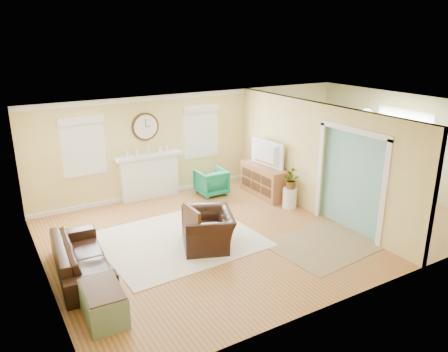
{
  "coord_description": "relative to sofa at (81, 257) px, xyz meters",
  "views": [
    {
      "loc": [
        -5.23,
        -7.22,
        4.09
      ],
      "look_at": [
        -0.8,
        0.3,
        1.2
      ],
      "focal_mm": 35.0,
      "sensor_mm": 36.0,
      "label": 1
    }
  ],
  "objects": [
    {
      "name": "rug_cream",
      "position": [
        2.03,
        0.32,
        -0.31
      ],
      "size": [
        3.21,
        2.83,
        0.02
      ],
      "primitive_type": "cube",
      "rotation": [
        0.0,
        0.0,
        0.05
      ],
      "color": "beige",
      "rests_on": "floor"
    },
    {
      "name": "french_doors",
      "position": [
        8.38,
        0.05,
        0.79
      ],
      "size": [
        0.06,
        1.7,
        2.2
      ],
      "color": "white",
      "rests_on": "ground"
    },
    {
      "name": "rug_grey",
      "position": [
        6.78,
        0.21,
        -0.31
      ],
      "size": [
        2.28,
        2.85,
        0.01
      ],
      "primitive_type": "cube",
      "color": "gray",
      "rests_on": "floor"
    },
    {
      "name": "garden_stool",
      "position": [
        5.09,
        0.55,
        -0.06
      ],
      "size": [
        0.34,
        0.34,
        0.5
      ],
      "primitive_type": "cylinder",
      "color": "white",
      "rests_on": "floor"
    },
    {
      "name": "sofa",
      "position": [
        0.0,
        0.0,
        0.0
      ],
      "size": [
        1.0,
        2.2,
        0.63
      ],
      "primitive_type": "imported",
      "rotation": [
        0.0,
        0.0,
        1.5
      ],
      "color": "black",
      "rests_on": "floor"
    },
    {
      "name": "eames_chair",
      "position": [
        2.42,
        -0.22,
        0.04
      ],
      "size": [
        1.29,
        1.37,
        0.72
      ],
      "primitive_type": "imported",
      "rotation": [
        0.0,
        0.0,
        -1.94
      ],
      "color": "black",
      "rests_on": "floor"
    },
    {
      "name": "wall_right",
      "position": [
        8.42,
        0.05,
        0.99
      ],
      "size": [
        0.02,
        6.0,
        2.6
      ],
      "primitive_type": "cube",
      "color": "tan",
      "rests_on": "ground"
    },
    {
      "name": "dining_chair_e",
      "position": [
        7.43,
        0.17,
        0.29
      ],
      "size": [
        0.56,
        0.56,
        1.03
      ],
      "color": "gray",
      "rests_on": "floor"
    },
    {
      "name": "wall_clock",
      "position": [
        2.42,
        3.02,
        1.54
      ],
      "size": [
        0.7,
        0.07,
        0.7
      ],
      "color": "#4D2F18",
      "rests_on": "wall_back"
    },
    {
      "name": "credenza",
      "position": [
        5.04,
        1.57,
        0.09
      ],
      "size": [
        0.51,
        1.49,
        0.8
      ],
      "color": "#A77244",
      "rests_on": "floor"
    },
    {
      "name": "dining_table",
      "position": [
        6.78,
        0.21,
        0.01
      ],
      "size": [
        1.38,
        2.01,
        0.65
      ],
      "primitive_type": "imported",
      "rotation": [
        0.0,
        0.0,
        1.36
      ],
      "color": "#4D2F18",
      "rests_on": "floor"
    },
    {
      "name": "ceiling",
      "position": [
        3.92,
        0.05,
        2.29
      ],
      "size": [
        9.0,
        6.0,
        0.02
      ],
      "primitive_type": "cube",
      "color": "white",
      "rests_on": "wall_back"
    },
    {
      "name": "dining_chair_s",
      "position": [
        6.86,
        -0.94,
        0.26
      ],
      "size": [
        0.53,
        0.53,
        0.97
      ],
      "color": "gray",
      "rests_on": "floor"
    },
    {
      "name": "trunk",
      "position": [
        -0.03,
        -1.48,
        -0.05
      ],
      "size": [
        0.58,
        0.92,
        0.52
      ],
      "color": "gray",
      "rests_on": "floor"
    },
    {
      "name": "pendant",
      "position": [
        6.92,
        0.05,
        1.89
      ],
      "size": [
        0.3,
        0.3,
        0.55
      ],
      "color": "gold",
      "rests_on": "ceiling"
    },
    {
      "name": "fireplace",
      "position": [
        2.42,
        2.93,
        0.28
      ],
      "size": [
        1.7,
        0.3,
        1.17
      ],
      "color": "white",
      "rests_on": "ground"
    },
    {
      "name": "dining_chair_n",
      "position": [
        6.78,
        1.39,
        0.28
      ],
      "size": [
        0.52,
        0.52,
        1.0
      ],
      "color": "gray",
      "rests_on": "floor"
    },
    {
      "name": "window_right",
      "position": [
        3.97,
        3.0,
        1.34
      ],
      "size": [
        1.05,
        0.13,
        1.42
      ],
      "color": "white",
      "rests_on": "wall_back"
    },
    {
      "name": "floor",
      "position": [
        3.92,
        0.05,
        -0.31
      ],
      "size": [
        9.0,
        9.0,
        0.0
      ],
      "primitive_type": "plane",
      "color": "#995925",
      "rests_on": "ground"
    },
    {
      "name": "wall_front",
      "position": [
        3.92,
        -2.95,
        0.99
      ],
      "size": [
        9.0,
        0.02,
        2.6
      ],
      "primitive_type": "cube",
      "color": "tan",
      "rests_on": "ground"
    },
    {
      "name": "green_chair",
      "position": [
        3.91,
        2.34,
        0.02
      ],
      "size": [
        0.72,
        0.74,
        0.68
      ],
      "primitive_type": "imported",
      "rotation": [
        0.0,
        0.0,
        3.14
      ],
      "color": "#0E805E",
      "rests_on": "floor"
    },
    {
      "name": "dining_chair_w",
      "position": [
        6.09,
        0.16,
        0.26
      ],
      "size": [
        0.52,
        0.52,
        0.98
      ],
      "color": "white",
      "rests_on": "floor"
    },
    {
      "name": "window_left",
      "position": [
        0.87,
        3.0,
        1.34
      ],
      "size": [
        1.05,
        0.13,
        1.42
      ],
      "color": "white",
      "rests_on": "wall_back"
    },
    {
      "name": "rug_jute",
      "position": [
        4.42,
        -1.38,
        -0.31
      ],
      "size": [
        2.14,
        1.82,
        0.01
      ],
      "primitive_type": "cube",
      "rotation": [
        0.0,
        0.0,
        0.1
      ],
      "color": "#9D825C",
      "rests_on": "floor"
    },
    {
      "name": "potted_plant",
      "position": [
        5.09,
        0.55,
        0.41
      ],
      "size": [
        0.42,
        0.46,
        0.46
      ],
      "primitive_type": "imported",
      "rotation": [
        0.0,
        0.0,
        1.42
      ],
      "color": "#337F33",
      "rests_on": "garden_stool"
    },
    {
      "name": "partition",
      "position": [
        5.44,
        0.33,
        1.04
      ],
      "size": [
        0.17,
        6.0,
        2.6
      ],
      "color": "tan",
      "rests_on": "ground"
    },
    {
      "name": "wall_left",
      "position": [
        -0.58,
        0.05,
        0.99
      ],
      "size": [
        0.02,
        6.0,
        2.6
      ],
      "primitive_type": "cube",
      "color": "tan",
      "rests_on": "ground"
    },
    {
      "name": "tv",
      "position": [
        5.03,
        1.57,
        0.82
      ],
      "size": [
        0.29,
        1.17,
        0.67
      ],
      "primitive_type": "imported",
      "rotation": [
        0.0,
        0.0,
        1.69
      ],
      "color": "black",
      "rests_on": "credenza"
    },
    {
      "name": "wall_back",
      "position": [
        3.92,
        3.05,
        0.99
      ],
      "size": [
        9.0,
        0.02,
        2.6
      ],
      "primitive_type": "cube",
      "color": "tan",
      "rests_on": "ground"
    }
  ]
}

